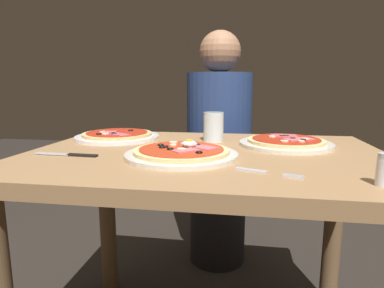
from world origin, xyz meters
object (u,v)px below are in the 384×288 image
object	(u,v)px
water_glass_near	(213,129)
fork	(263,172)
dining_table	(205,191)
diner_person	(219,157)
pizza_across_right	(117,136)
pizza_across_left	(286,142)
knife	(70,155)
salt_shaker	(384,170)
pizza_foreground	(182,153)

from	to	relation	value
water_glass_near	fork	bearing A→B (deg)	-69.49
dining_table	diner_person	xyz separation A→B (m)	(-0.01, 0.66, -0.04)
pizza_across_right	dining_table	bearing A→B (deg)	-27.59
fork	pizza_across_left	bearing A→B (deg)	75.39
knife	diner_person	bearing A→B (deg)	64.74
pizza_across_right	diner_person	bearing A→B (deg)	53.48
pizza_across_right	salt_shaker	size ratio (longest dim) A/B	4.63
pizza_foreground	diner_person	distance (m)	0.76
knife	salt_shaker	distance (m)	0.79
water_glass_near	pizza_foreground	bearing A→B (deg)	-103.05
pizza_across_right	fork	size ratio (longest dim) A/B	2.04
water_glass_near	diner_person	distance (m)	0.51
water_glass_near	salt_shaker	size ratio (longest dim) A/B	1.56
pizza_foreground	knife	bearing A→B (deg)	-173.84
pizza_across_left	fork	bearing A→B (deg)	-104.61
knife	diner_person	world-z (taller)	diner_person
water_glass_near	diner_person	size ratio (longest dim) A/B	0.09
dining_table	pizza_across_right	distance (m)	0.43
dining_table	water_glass_near	size ratio (longest dim) A/B	10.29
knife	salt_shaker	world-z (taller)	salt_shaker
salt_shaker	dining_table	bearing A→B (deg)	144.35
pizza_foreground	water_glass_near	size ratio (longest dim) A/B	3.05
pizza_foreground	pizza_across_left	xyz separation A→B (m)	(0.31, 0.22, -0.00)
knife	dining_table	bearing A→B (deg)	17.67
pizza_across_left	pizza_across_right	world-z (taller)	same
salt_shaker	diner_person	size ratio (longest dim) A/B	0.06
pizza_across_right	water_glass_near	xyz separation A→B (m)	(0.36, 0.00, 0.03)
pizza_across_left	pizza_across_right	size ratio (longest dim) A/B	0.98
pizza_foreground	water_glass_near	bearing A→B (deg)	76.95
pizza_across_left	salt_shaker	world-z (taller)	salt_shaker
pizza_across_left	fork	world-z (taller)	pizza_across_left
fork	dining_table	bearing A→B (deg)	125.59
pizza_foreground	knife	distance (m)	0.32
dining_table	water_glass_near	distance (m)	0.25
pizza_across_left	knife	xyz separation A→B (m)	(-0.63, -0.26, -0.01)
pizza_foreground	water_glass_near	distance (m)	0.28
knife	pizza_across_right	bearing A→B (deg)	86.53
diner_person	pizza_foreground	bearing A→B (deg)	86.35
pizza_across_left	diner_person	bearing A→B (deg)	116.89
dining_table	water_glass_near	bearing A→B (deg)	88.23
dining_table	pizza_across_left	distance (m)	0.32
pizza_across_right	knife	distance (m)	0.31
pizza_across_left	diner_person	world-z (taller)	diner_person
diner_person	water_glass_near	bearing A→B (deg)	91.97
knife	salt_shaker	bearing A→B (deg)	-11.88
dining_table	pizza_foreground	xyz separation A→B (m)	(-0.06, -0.09, 0.14)
pizza_across_left	pizza_foreground	bearing A→B (deg)	-144.42
fork	knife	distance (m)	0.55
pizza_foreground	fork	size ratio (longest dim) A/B	2.09
salt_shaker	water_glass_near	bearing A→B (deg)	129.49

